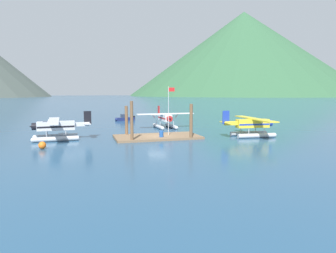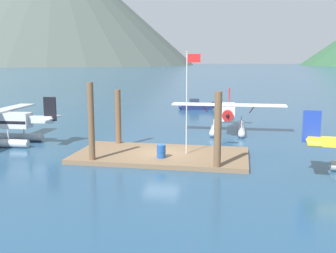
# 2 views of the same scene
# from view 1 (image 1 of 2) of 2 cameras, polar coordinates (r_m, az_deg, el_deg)

# --- Properties ---
(ground_plane) EXTENTS (1200.00, 1200.00, 0.00)m
(ground_plane) POSITION_cam_1_polar(r_m,az_deg,el_deg) (41.72, -2.11, -2.21)
(ground_plane) COLOR navy
(dock_platform) EXTENTS (11.93, 6.12, 0.30)m
(dock_platform) POSITION_cam_1_polar(r_m,az_deg,el_deg) (41.69, -2.11, -2.01)
(dock_platform) COLOR brown
(dock_platform) RESTS_ON ground
(piling_near_left) EXTENTS (0.40, 0.40, 5.33)m
(piling_near_left) POSITION_cam_1_polar(r_m,az_deg,el_deg) (38.01, -7.06, 0.92)
(piling_near_left) COLOR brown
(piling_near_left) RESTS_ON ground
(piling_near_right) EXTENTS (0.44, 0.44, 4.88)m
(piling_near_right) POSITION_cam_1_polar(r_m,az_deg,el_deg) (39.97, 4.51, 0.91)
(piling_near_right) COLOR brown
(piling_near_right) RESTS_ON ground
(piling_far_left) EXTENTS (0.44, 0.44, 4.47)m
(piling_far_left) POSITION_cam_1_polar(r_m,az_deg,el_deg) (43.26, -8.08, 1.03)
(piling_far_left) COLOR brown
(piling_far_left) RESTS_ON ground
(flagpole) EXTENTS (0.95, 0.10, 6.97)m
(flagpole) POSITION_cam_1_polar(r_m,az_deg,el_deg) (41.93, 0.25, 4.12)
(flagpole) COLOR silver
(flagpole) RESTS_ON dock_platform
(fuel_drum) EXTENTS (0.62, 0.62, 0.88)m
(fuel_drum) POSITION_cam_1_polar(r_m,az_deg,el_deg) (40.45, -1.30, -1.43)
(fuel_drum) COLOR #1E4C99
(fuel_drum) RESTS_ON dock_platform
(mooring_buoy) EXTENTS (0.85, 0.85, 0.85)m
(mooring_buoy) POSITION_cam_1_polar(r_m,az_deg,el_deg) (36.49, -23.24, -3.36)
(mooring_buoy) COLOR orange
(mooring_buoy) RESTS_ON ground
(mountain_ridge_centre_peak) EXTENTS (421.96, 421.96, 153.63)m
(mountain_ridge_centre_peak) POSITION_cam_1_polar(r_m,az_deg,el_deg) (580.50, 14.33, 13.42)
(mountain_ridge_centre_peak) COLOR #2D5638
(mountain_ridge_centre_peak) RESTS_ON ground
(seaplane_yellow_stbd_aft) EXTENTS (7.97, 10.48, 3.84)m
(seaplane_yellow_stbd_aft) POSITION_cam_1_polar(r_m,az_deg,el_deg) (44.39, 16.12, 0.12)
(seaplane_yellow_stbd_aft) COLOR #B7BABF
(seaplane_yellow_stbd_aft) RESTS_ON ground
(seaplane_white_bow_right) EXTENTS (10.42, 7.98, 3.84)m
(seaplane_white_bow_right) POSITION_cam_1_polar(r_m,az_deg,el_deg) (52.85, -0.59, 1.39)
(seaplane_white_bow_right) COLOR #B7BABF
(seaplane_white_bow_right) RESTS_ON ground
(seaplane_silver_port_fwd) EXTENTS (7.98, 10.46, 3.84)m
(seaplane_silver_port_fwd) POSITION_cam_1_polar(r_m,az_deg,el_deg) (42.42, -20.95, -0.35)
(seaplane_silver_port_fwd) COLOR #B7BABF
(seaplane_silver_port_fwd) RESTS_ON ground
(boat_navy_open_north) EXTENTS (4.78, 2.53, 1.50)m
(boat_navy_open_north) POSITION_cam_1_polar(r_m,az_deg,el_deg) (67.82, -8.45, 1.56)
(boat_navy_open_north) COLOR navy
(boat_navy_open_north) RESTS_ON ground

